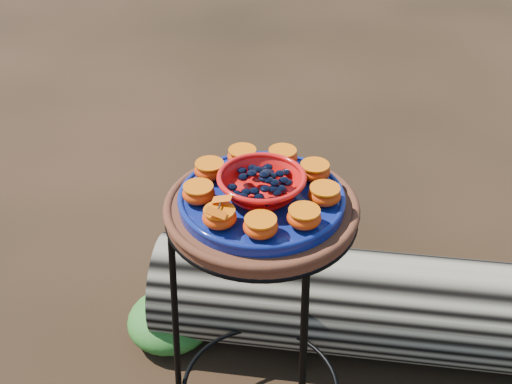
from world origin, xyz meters
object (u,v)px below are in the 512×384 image
Objects in this scene: driftwood_log at (443,311)px; red_bowl at (262,186)px; plant_stand at (261,333)px; cobalt_plate at (262,200)px; terracotta_saucer at (261,211)px.

red_bowl is at bearing -119.03° from driftwood_log.
red_bowl reaches higher than plant_stand.
driftwood_log is at bearing 60.97° from cobalt_plate.
terracotta_saucer is 1.17× the size of cobalt_plate.
terracotta_saucer reaches higher than plant_stand.
cobalt_plate is 0.20× the size of driftwood_log.
cobalt_plate reaches higher than terracotta_saucer.
cobalt_plate is (0.00, 0.00, 0.39)m from plant_stand.
terracotta_saucer is 0.06m from red_bowl.
cobalt_plate is at bearing 0.00° from red_bowl.
terracotta_saucer is at bearing 0.00° from cobalt_plate.
cobalt_plate reaches higher than driftwood_log.
terracotta_saucer is at bearing -119.03° from driftwood_log.
terracotta_saucer is (0.00, 0.00, 0.37)m from plant_stand.
cobalt_plate is at bearing -119.03° from driftwood_log.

